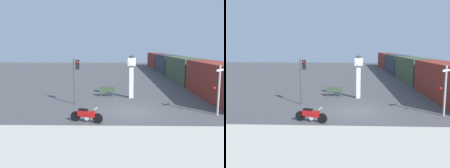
# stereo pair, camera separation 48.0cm
# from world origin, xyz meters

# --- Properties ---
(ground_plane) EXTENTS (120.00, 120.00, 0.00)m
(ground_plane) POSITION_xyz_m (0.00, 0.00, 0.00)
(ground_plane) COLOR #4C4C4F
(sidewalk_strip) EXTENTS (36.00, 6.00, 0.10)m
(sidewalk_strip) POSITION_xyz_m (0.00, -6.83, 0.05)
(sidewalk_strip) COLOR #BCB7A8
(sidewalk_strip) RESTS_ON ground_plane
(motorcycle) EXTENTS (2.18, 0.84, 0.99)m
(motorcycle) POSITION_xyz_m (-2.98, -2.83, 0.48)
(motorcycle) COLOR black
(motorcycle) RESTS_ON ground_plane
(clock_tower) EXTENTS (0.93, 0.93, 4.09)m
(clock_tower) POSITION_xyz_m (0.37, 5.15, 2.71)
(clock_tower) COLOR white
(clock_tower) RESTS_ON ground_plane
(freight_train) EXTENTS (2.80, 49.47, 3.40)m
(freight_train) POSITION_xyz_m (8.49, 23.49, 1.70)
(freight_train) COLOR maroon
(freight_train) RESTS_ON ground_plane
(traffic_light) EXTENTS (0.50, 0.35, 3.90)m
(traffic_light) POSITION_xyz_m (-4.45, 2.23, 2.69)
(traffic_light) COLOR #47474C
(traffic_light) RESTS_ON ground_plane
(railroad_crossing_signal) EXTENTS (0.90, 0.82, 3.61)m
(railroad_crossing_signal) POSITION_xyz_m (6.24, -0.96, 1.97)
(railroad_crossing_signal) COLOR #B7B7BC
(railroad_crossing_signal) RESTS_ON ground_plane
(bench) EXTENTS (1.60, 0.44, 0.92)m
(bench) POSITION_xyz_m (-1.99, 5.99, 0.49)
(bench) COLOR #384C38
(bench) RESTS_ON ground_plane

